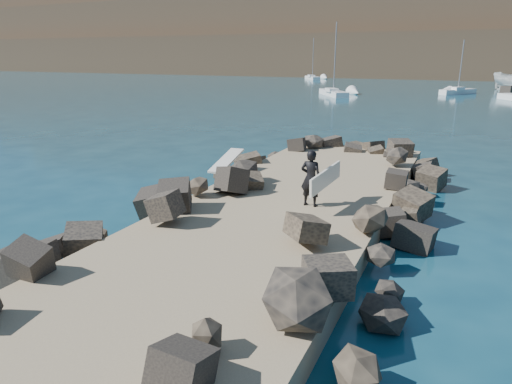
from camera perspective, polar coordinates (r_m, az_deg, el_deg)
ground at (r=13.33m, az=1.81°, el=-5.06°), size 800.00×800.00×0.00m
jetty at (r=11.54m, az=-2.10°, el=-7.02°), size 6.00×26.00×0.60m
riprap_left at (r=13.31m, az=-12.34°, el=-3.17°), size 2.60×22.00×1.00m
riprap_right at (r=11.02m, az=12.81°, el=-7.51°), size 2.60×22.00×1.00m
headland at (r=171.83m, az=28.09°, el=18.61°), size 360.00×140.00×32.00m
surfboard_resting at (r=17.21m, az=-3.71°, el=3.58°), size 0.69×2.20×0.07m
surfer_with_board at (r=13.57m, az=7.12°, el=1.73°), size 0.92×2.11×1.71m
sailboat_b at (r=66.49m, az=23.91°, el=11.41°), size 4.46×5.18×6.94m
sailboat_e at (r=99.13m, az=7.04°, el=13.99°), size 5.08×6.74×8.46m
sailboat_a at (r=59.60m, az=9.62°, el=12.11°), size 5.41×7.15×8.94m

